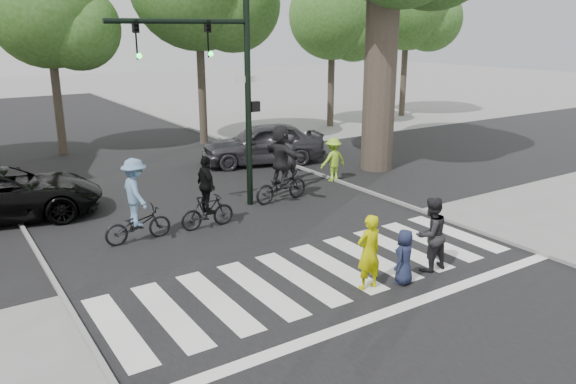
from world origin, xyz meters
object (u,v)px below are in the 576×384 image
Objects in this scene: pedestrian_woman at (369,252)px; cyclist_left at (136,206)px; car_suv at (2,194)px; cyclist_mid at (207,199)px; car_grey at (263,143)px; cyclist_right at (281,168)px; traffic_signal at (221,77)px; pedestrian_child at (404,257)px; pedestrian_adult at (431,234)px.

cyclist_left is at bearing -58.34° from pedestrian_woman.
cyclist_mid is at bearing -118.19° from car_suv.
car_suv is at bearing -62.97° from car_grey.
cyclist_right reaches higher than car_grey.
traffic_signal reaches higher than cyclist_mid.
traffic_signal reaches higher than pedestrian_woman.
cyclist_right is (1.79, 6.16, 0.27)m from pedestrian_woman.
pedestrian_child is (0.84, -6.62, -3.30)m from traffic_signal.
traffic_signal is 7.00m from car_suv.
cyclist_mid is (1.90, -0.06, -0.12)m from cyclist_left.
cyclist_right is at bearing -98.71° from car_suv.
traffic_signal is at bearing -73.82° from pedestrian_adult.
pedestrian_woman is 10.67m from car_suv.
car_grey is at bearing -100.71° from pedestrian_adult.
pedestrian_adult is 0.35× the size of car_grey.
cyclist_left is 1.08× the size of cyclist_mid.
pedestrian_child is 6.49m from cyclist_right.
cyclist_right is 0.50× the size of car_grey.
car_grey reaches higher than pedestrian_child.
cyclist_left reaches higher than pedestrian_adult.
cyclist_left is at bearing -169.37° from cyclist_right.
car_grey is (5.10, 5.65, 0.00)m from cyclist_mid.
car_suv is (-7.48, 9.05, -0.11)m from pedestrian_adult.
car_suv is (-7.50, 2.86, -0.34)m from cyclist_right.
pedestrian_adult is (0.98, 0.20, 0.25)m from pedestrian_child.
car_suv is at bearing 139.64° from cyclist_mid.
traffic_signal is 3.00× the size of cyclist_mid.
cyclist_left is 0.41× the size of car_suv.
cyclist_left is 8.96m from car_grey.
cyclist_right is (2.99, 0.97, 0.26)m from cyclist_mid.
cyclist_right is (4.89, 0.92, 0.14)m from cyclist_left.
car_grey is at bearing 47.93° from cyclist_mid.
cyclist_right is at bearing 10.63° from cyclist_left.
traffic_signal is 3.50m from cyclist_mid.
car_suv is (-6.50, 9.25, 0.14)m from pedestrian_child.
pedestrian_adult is 6.00m from cyclist_mid.
pedestrian_adult is (1.82, -6.42, -3.05)m from traffic_signal.
cyclist_right is at bearing -89.82° from pedestrian_adult.
car_suv is at bearing 124.59° from cyclist_left.
pedestrian_child is 0.23× the size of car_suv.
pedestrian_woman is at bearing -38.51° from pedestrian_child.
cyclist_right reaches higher than pedestrian_child.
pedestrian_child is at bearing -69.82° from cyclist_mid.
pedestrian_adult is 0.78× the size of cyclist_left.
cyclist_right is at bearing -7.96° from car_grey.
cyclist_right is at bearing 18.05° from cyclist_mid.
pedestrian_child is (0.79, -0.24, -0.21)m from pedestrian_woman.
cyclist_mid is at bearing -60.01° from pedestrian_adult.
cyclist_left is at bearing -76.46° from pedestrian_child.
car_grey is (7.00, 5.59, -0.11)m from cyclist_left.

